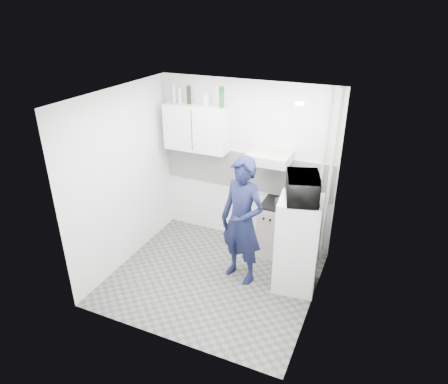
% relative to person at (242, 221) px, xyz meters
% --- Properties ---
extents(floor, '(2.80, 2.80, 0.00)m').
position_rel_person_xyz_m(floor, '(-0.35, -0.20, -0.91)').
color(floor, '#5B5B5B').
rests_on(floor, ground).
extents(ceiling, '(2.80, 2.80, 0.00)m').
position_rel_person_xyz_m(ceiling, '(-0.35, -0.20, 1.69)').
color(ceiling, white).
rests_on(ceiling, wall_back).
extents(wall_back, '(2.80, 0.00, 2.80)m').
position_rel_person_xyz_m(wall_back, '(-0.35, 1.05, 0.39)').
color(wall_back, white).
rests_on(wall_back, floor).
extents(wall_left, '(0.00, 2.60, 2.60)m').
position_rel_person_xyz_m(wall_left, '(-1.75, -0.20, 0.39)').
color(wall_left, white).
rests_on(wall_left, floor).
extents(wall_right, '(0.00, 2.60, 2.60)m').
position_rel_person_xyz_m(wall_right, '(1.05, -0.20, 0.39)').
color(wall_right, white).
rests_on(wall_right, floor).
extents(person, '(0.76, 0.61, 1.83)m').
position_rel_person_xyz_m(person, '(0.00, 0.00, 0.00)').
color(person, black).
rests_on(person, floor).
extents(stove, '(0.53, 0.53, 0.84)m').
position_rel_person_xyz_m(stove, '(0.29, 0.80, -0.49)').
color(stove, beige).
rests_on(stove, floor).
extents(fridge, '(0.62, 0.62, 1.34)m').
position_rel_person_xyz_m(fridge, '(0.75, 0.12, -0.24)').
color(fridge, white).
rests_on(fridge, floor).
extents(stove_top, '(0.50, 0.50, 0.03)m').
position_rel_person_xyz_m(stove_top, '(0.29, 0.80, -0.06)').
color(stove_top, black).
rests_on(stove_top, stove).
extents(saucepan, '(0.16, 0.16, 0.09)m').
position_rel_person_xyz_m(saucepan, '(0.30, 0.76, 0.00)').
color(saucepan, silver).
rests_on(saucepan, stove_top).
extents(microwave, '(0.68, 0.56, 0.32)m').
position_rel_person_xyz_m(microwave, '(0.75, 0.12, 0.59)').
color(microwave, black).
rests_on(microwave, fridge).
extents(bottle_a, '(0.07, 0.07, 0.28)m').
position_rel_person_xyz_m(bottle_a, '(-1.48, 0.87, 1.43)').
color(bottle_a, '#B2B7BC').
rests_on(bottle_a, upper_cabinet).
extents(bottle_b, '(0.06, 0.06, 0.23)m').
position_rel_person_xyz_m(bottle_b, '(-1.38, 0.87, 1.40)').
color(bottle_b, '#B2B7BC').
rests_on(bottle_b, upper_cabinet).
extents(bottle_c, '(0.06, 0.06, 0.27)m').
position_rel_person_xyz_m(bottle_c, '(-1.22, 0.87, 1.42)').
color(bottle_c, black).
rests_on(bottle_c, upper_cabinet).
extents(canister_a, '(0.08, 0.08, 0.20)m').
position_rel_person_xyz_m(canister_a, '(-0.94, 0.87, 1.39)').
color(canister_a, '#B2B7BC').
rests_on(canister_a, upper_cabinet).
extents(bottle_e, '(0.07, 0.07, 0.30)m').
position_rel_person_xyz_m(bottle_e, '(-0.69, 0.87, 1.44)').
color(bottle_e, '#144C1E').
rests_on(bottle_e, upper_cabinet).
extents(upper_cabinet, '(1.00, 0.35, 0.70)m').
position_rel_person_xyz_m(upper_cabinet, '(-1.10, 0.87, 0.94)').
color(upper_cabinet, white).
rests_on(upper_cabinet, wall_back).
extents(range_hood, '(0.60, 0.50, 0.14)m').
position_rel_person_xyz_m(range_hood, '(0.10, 0.80, 0.66)').
color(range_hood, beige).
rests_on(range_hood, wall_back).
extents(backsplash, '(2.74, 0.03, 0.60)m').
position_rel_person_xyz_m(backsplash, '(-0.35, 1.03, 0.29)').
color(backsplash, white).
rests_on(backsplash, wall_back).
extents(pipe_a, '(0.05, 0.05, 2.60)m').
position_rel_person_xyz_m(pipe_a, '(0.95, 0.97, 0.39)').
color(pipe_a, beige).
rests_on(pipe_a, floor).
extents(pipe_b, '(0.04, 0.04, 2.60)m').
position_rel_person_xyz_m(pipe_b, '(0.83, 0.97, 0.39)').
color(pipe_b, beige).
rests_on(pipe_b, floor).
extents(ceiling_spot_fixture, '(0.10, 0.10, 0.02)m').
position_rel_person_xyz_m(ceiling_spot_fixture, '(0.65, -0.00, 1.66)').
color(ceiling_spot_fixture, white).
rests_on(ceiling_spot_fixture, ceiling).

